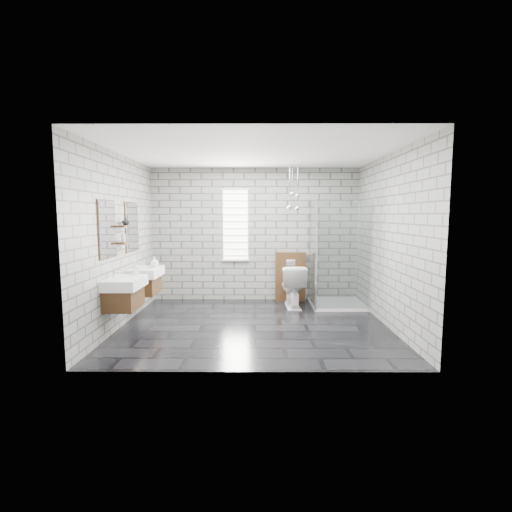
{
  "coord_description": "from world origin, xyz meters",
  "views": [
    {
      "loc": [
        0.06,
        -5.79,
        1.75
      ],
      "look_at": [
        0.03,
        0.35,
        1.07
      ],
      "focal_mm": 26.0,
      "sensor_mm": 36.0,
      "label": 1
    }
  ],
  "objects_px": {
    "cistern_panel": "(290,277)",
    "toilet": "(293,286)",
    "vanity_left": "(122,284)",
    "shower_enclosure": "(333,281)",
    "vanity_right": "(144,273)"
  },
  "relations": [
    {
      "from": "vanity_right",
      "to": "shower_enclosure",
      "type": "distance_m",
      "value": 3.49
    },
    {
      "from": "toilet",
      "to": "vanity_left",
      "type": "bearing_deg",
      "value": 30.74
    },
    {
      "from": "vanity_right",
      "to": "cistern_panel",
      "type": "xyz_separation_m",
      "value": [
        2.63,
        1.2,
        -0.26
      ]
    },
    {
      "from": "vanity_right",
      "to": "toilet",
      "type": "bearing_deg",
      "value": 14.65
    },
    {
      "from": "shower_enclosure",
      "to": "toilet",
      "type": "xyz_separation_m",
      "value": [
        -0.78,
        0.0,
        -0.1
      ]
    },
    {
      "from": "cistern_panel",
      "to": "toilet",
      "type": "height_order",
      "value": "cistern_panel"
    },
    {
      "from": "vanity_right",
      "to": "cistern_panel",
      "type": "bearing_deg",
      "value": 24.53
    },
    {
      "from": "shower_enclosure",
      "to": "cistern_panel",
      "type": "bearing_deg",
      "value": 146.43
    },
    {
      "from": "vanity_left",
      "to": "vanity_right",
      "type": "height_order",
      "value": "same"
    },
    {
      "from": "vanity_right",
      "to": "toilet",
      "type": "height_order",
      "value": "vanity_right"
    },
    {
      "from": "cistern_panel",
      "to": "vanity_left",
      "type": "bearing_deg",
      "value": -139.75
    },
    {
      "from": "shower_enclosure",
      "to": "toilet",
      "type": "relative_size",
      "value": 2.51
    },
    {
      "from": "shower_enclosure",
      "to": "toilet",
      "type": "distance_m",
      "value": 0.79
    },
    {
      "from": "vanity_left",
      "to": "cistern_panel",
      "type": "bearing_deg",
      "value": 40.25
    },
    {
      "from": "vanity_left",
      "to": "vanity_right",
      "type": "distance_m",
      "value": 1.03
    }
  ]
}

